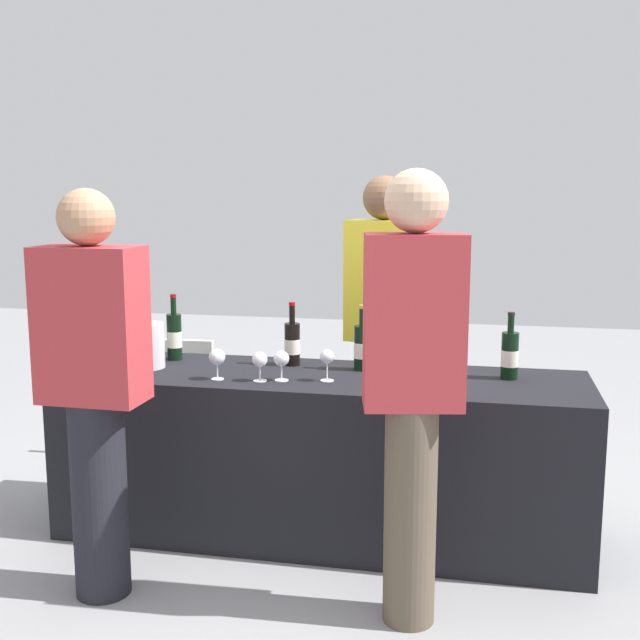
% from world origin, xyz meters
% --- Properties ---
extents(ground_plane, '(12.00, 12.00, 0.00)m').
position_xyz_m(ground_plane, '(0.00, 0.00, 0.00)').
color(ground_plane, gray).
extents(tasting_table, '(2.38, 0.66, 0.75)m').
position_xyz_m(tasting_table, '(0.00, 0.00, 0.38)').
color(tasting_table, black).
rests_on(tasting_table, ground_plane).
extents(wine_bottle_0, '(0.08, 0.08, 0.34)m').
position_xyz_m(wine_bottle_0, '(-0.96, 0.09, 0.88)').
color(wine_bottle_0, black).
rests_on(wine_bottle_0, tasting_table).
extents(wine_bottle_1, '(0.07, 0.07, 0.32)m').
position_xyz_m(wine_bottle_1, '(-0.76, 0.17, 0.87)').
color(wine_bottle_1, black).
rests_on(wine_bottle_1, tasting_table).
extents(wine_bottle_2, '(0.07, 0.07, 0.30)m').
position_xyz_m(wine_bottle_2, '(-0.17, 0.17, 0.86)').
color(wine_bottle_2, black).
rests_on(wine_bottle_2, tasting_table).
extents(wine_bottle_3, '(0.08, 0.08, 0.30)m').
position_xyz_m(wine_bottle_3, '(0.17, 0.14, 0.86)').
color(wine_bottle_3, black).
rests_on(wine_bottle_3, tasting_table).
extents(wine_bottle_4, '(0.08, 0.08, 0.30)m').
position_xyz_m(wine_bottle_4, '(0.83, 0.10, 0.86)').
color(wine_bottle_4, black).
rests_on(wine_bottle_4, tasting_table).
extents(wine_glass_0, '(0.08, 0.08, 0.15)m').
position_xyz_m(wine_glass_0, '(-0.85, -0.10, 0.86)').
color(wine_glass_0, silver).
rests_on(wine_glass_0, tasting_table).
extents(wine_glass_1, '(0.07, 0.07, 0.14)m').
position_xyz_m(wine_glass_1, '(-0.42, -0.18, 0.85)').
color(wine_glass_1, silver).
rests_on(wine_glass_1, tasting_table).
extents(wine_glass_2, '(0.07, 0.07, 0.13)m').
position_xyz_m(wine_glass_2, '(-0.23, -0.17, 0.85)').
color(wine_glass_2, silver).
rests_on(wine_glass_2, tasting_table).
extents(wine_glass_3, '(0.07, 0.07, 0.13)m').
position_xyz_m(wine_glass_3, '(-0.14, -0.14, 0.85)').
color(wine_glass_3, silver).
rests_on(wine_glass_3, tasting_table).
extents(wine_glass_4, '(0.06, 0.06, 0.14)m').
position_xyz_m(wine_glass_4, '(0.05, -0.11, 0.86)').
color(wine_glass_4, silver).
rests_on(wine_glass_4, tasting_table).
extents(wine_glass_5, '(0.07, 0.07, 0.14)m').
position_xyz_m(wine_glass_5, '(0.49, -0.18, 0.86)').
color(wine_glass_5, silver).
rests_on(wine_glass_5, tasting_table).
extents(ice_bucket, '(0.18, 0.18, 0.21)m').
position_xyz_m(ice_bucket, '(-0.83, -0.02, 0.86)').
color(ice_bucket, silver).
rests_on(ice_bucket, tasting_table).
extents(server_pouring, '(0.39, 0.25, 1.65)m').
position_xyz_m(server_pouring, '(0.21, 0.57, 0.91)').
color(server_pouring, '#3F3351').
rests_on(server_pouring, ground_plane).
extents(guest_0, '(0.39, 0.22, 1.58)m').
position_xyz_m(guest_0, '(-0.73, -0.71, 0.86)').
color(guest_0, black).
rests_on(guest_0, ground_plane).
extents(guest_1, '(0.38, 0.26, 1.65)m').
position_xyz_m(guest_1, '(0.47, -0.66, 0.92)').
color(guest_1, brown).
rests_on(guest_1, ground_plane).
extents(menu_board, '(0.56, 0.06, 0.72)m').
position_xyz_m(menu_board, '(-1.08, 0.80, 0.36)').
color(menu_board, white).
rests_on(menu_board, ground_plane).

